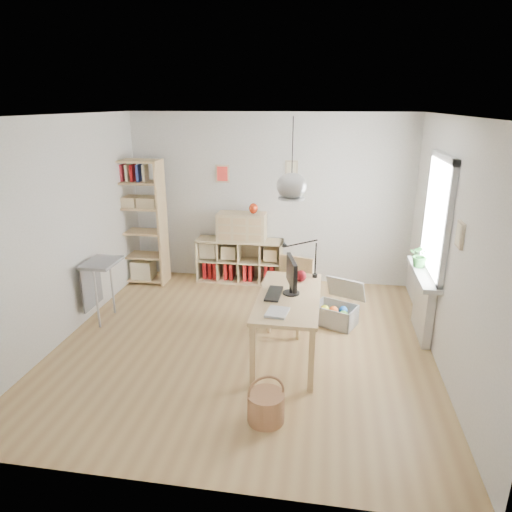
# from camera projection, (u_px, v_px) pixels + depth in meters

# --- Properties ---
(ground) EXTENTS (4.50, 4.50, 0.00)m
(ground) POSITION_uv_depth(u_px,v_px,m) (244.00, 344.00, 5.63)
(ground) COLOR tan
(ground) RESTS_ON ground
(room_shell) EXTENTS (4.50, 4.50, 4.50)m
(room_shell) POSITION_uv_depth(u_px,v_px,m) (292.00, 186.00, 4.77)
(room_shell) COLOR silver
(room_shell) RESTS_ON ground
(window_unit) EXTENTS (0.07, 1.16, 1.46)m
(window_unit) POSITION_uv_depth(u_px,v_px,m) (438.00, 217.00, 5.37)
(window_unit) COLOR white
(window_unit) RESTS_ON ground
(radiator) EXTENTS (0.10, 0.80, 0.80)m
(radiator) POSITION_uv_depth(u_px,v_px,m) (423.00, 306.00, 5.74)
(radiator) COLOR silver
(radiator) RESTS_ON ground
(windowsill) EXTENTS (0.22, 1.20, 0.06)m
(windowsill) POSITION_uv_depth(u_px,v_px,m) (423.00, 274.00, 5.61)
(windowsill) COLOR silver
(windowsill) RESTS_ON radiator
(desk) EXTENTS (0.70, 1.50, 0.75)m
(desk) POSITION_uv_depth(u_px,v_px,m) (289.00, 303.00, 5.20)
(desk) COLOR tan
(desk) RESTS_ON ground
(cube_shelf) EXTENTS (1.40, 0.38, 0.72)m
(cube_shelf) POSITION_uv_depth(u_px,v_px,m) (239.00, 263.00, 7.56)
(cube_shelf) COLOR beige
(cube_shelf) RESTS_ON ground
(tall_bookshelf) EXTENTS (0.80, 0.38, 2.00)m
(tall_bookshelf) POSITION_uv_depth(u_px,v_px,m) (139.00, 217.00, 7.27)
(tall_bookshelf) COLOR tan
(tall_bookshelf) RESTS_ON ground
(side_table) EXTENTS (0.40, 0.55, 0.85)m
(side_table) POSITION_uv_depth(u_px,v_px,m) (98.00, 274.00, 6.05)
(side_table) COLOR gray
(side_table) RESTS_ON ground
(chair) EXTENTS (0.57, 0.57, 0.94)m
(chair) POSITION_uv_depth(u_px,v_px,m) (291.00, 290.00, 5.87)
(chair) COLOR gray
(chair) RESTS_ON ground
(wicker_basket) EXTENTS (0.35, 0.35, 0.48)m
(wicker_basket) POSITION_uv_depth(u_px,v_px,m) (266.00, 406.00, 4.23)
(wicker_basket) COLOR #9D6B47
(wicker_basket) RESTS_ON ground
(storage_chest) EXTENTS (0.73, 0.77, 0.57)m
(storage_chest) POSITION_uv_depth(u_px,v_px,m) (337.00, 310.00, 6.11)
(storage_chest) COLOR silver
(storage_chest) RESTS_ON ground
(monitor) EXTENTS (0.19, 0.48, 0.42)m
(monitor) POSITION_uv_depth(u_px,v_px,m) (292.00, 274.00, 5.14)
(monitor) COLOR black
(monitor) RESTS_ON desk
(keyboard) EXTENTS (0.18, 0.43, 0.02)m
(keyboard) POSITION_uv_depth(u_px,v_px,m) (274.00, 294.00, 5.20)
(keyboard) COLOR black
(keyboard) RESTS_ON desk
(task_lamp) EXTENTS (0.45, 0.17, 0.48)m
(task_lamp) POSITION_uv_depth(u_px,v_px,m) (298.00, 253.00, 5.59)
(task_lamp) COLOR black
(task_lamp) RESTS_ON desk
(yarn_ball) EXTENTS (0.14, 0.14, 0.14)m
(yarn_ball) POSITION_uv_depth(u_px,v_px,m) (301.00, 276.00, 5.56)
(yarn_ball) COLOR #540B10
(yarn_ball) RESTS_ON desk
(paper_tray) EXTENTS (0.25, 0.29, 0.03)m
(paper_tray) POSITION_uv_depth(u_px,v_px,m) (277.00, 312.00, 4.73)
(paper_tray) COLOR silver
(paper_tray) RESTS_ON desk
(drawer_chest) EXTENTS (0.77, 0.35, 0.44)m
(drawer_chest) POSITION_uv_depth(u_px,v_px,m) (242.00, 227.00, 7.30)
(drawer_chest) COLOR beige
(drawer_chest) RESTS_ON cube_shelf
(red_vase) EXTENTS (0.14, 0.14, 0.17)m
(red_vase) POSITION_uv_depth(u_px,v_px,m) (253.00, 208.00, 7.18)
(red_vase) COLOR maroon
(red_vase) RESTS_ON drawer_chest
(potted_plant) EXTENTS (0.30, 0.27, 0.31)m
(potted_plant) POSITION_uv_depth(u_px,v_px,m) (421.00, 255.00, 5.70)
(potted_plant) COLOR #215923
(potted_plant) RESTS_ON windowsill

